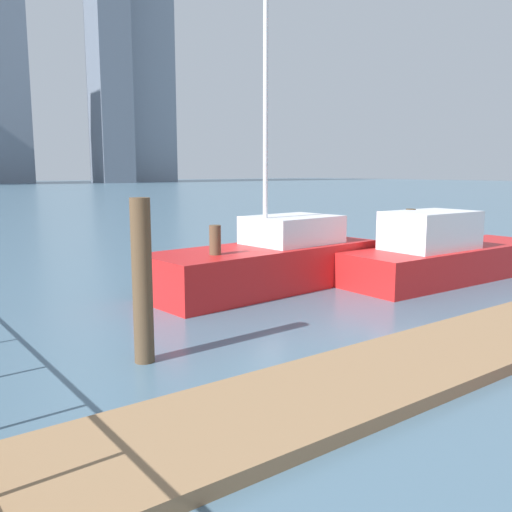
{
  "coord_description": "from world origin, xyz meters",
  "views": [
    {
      "loc": [
        -3.52,
        4.77,
        2.94
      ],
      "look_at": [
        1.6,
        11.6,
        1.61
      ],
      "focal_mm": 38.56,
      "sensor_mm": 36.0,
      "label": 1
    }
  ],
  "objects": [
    {
      "name": "ground_plane",
      "position": [
        0.0,
        20.0,
        0.0
      ],
      "size": [
        300.0,
        300.0,
        0.0
      ],
      "primitive_type": "plane",
      "color": "slate"
    },
    {
      "name": "floating_dock",
      "position": [
        2.48,
        9.63,
        0.09
      ],
      "size": [
        11.97,
        2.0,
        0.18
      ],
      "primitive_type": "cube",
      "color": "#93704C",
      "rests_on": "ground_plane"
    },
    {
      "name": "dock_piling_0",
      "position": [
        8.78,
        14.17,
        0.96
      ],
      "size": [
        0.26,
        0.26,
        1.92
      ],
      "primitive_type": "cylinder",
      "color": "#473826",
      "rests_on": "ground_plane"
    },
    {
      "name": "dock_piling_2",
      "position": [
        3.06,
        15.08,
        0.87
      ],
      "size": [
        0.26,
        0.26,
        1.74
      ],
      "primitive_type": "cylinder",
      "color": "brown",
      "rests_on": "ground_plane"
    },
    {
      "name": "dock_piling_3",
      "position": [
        0.01,
        12.36,
        1.27
      ],
      "size": [
        0.31,
        0.31,
        2.55
      ],
      "primitive_type": "cylinder",
      "color": "brown",
      "rests_on": "ground_plane"
    },
    {
      "name": "moored_boat_3",
      "position": [
        4.94,
        15.47,
        0.72
      ],
      "size": [
        6.41,
        2.6,
        10.02
      ],
      "color": "red",
      "rests_on": "ground_plane"
    },
    {
      "name": "moored_boat_4",
      "position": [
        9.42,
        13.48,
        0.68
      ],
      "size": [
        6.81,
        2.08,
        1.89
      ],
      "color": "red",
      "rests_on": "ground_plane"
    },
    {
      "name": "skyline_tower_5",
      "position": [
        49.79,
        133.94,
        35.44
      ],
      "size": [
        8.54,
        11.67,
        70.89
      ],
      "primitive_type": "cube",
      "rotation": [
        0.0,
        0.0,
        -0.08
      ],
      "color": "slate",
      "rests_on": "ground_plane"
    },
    {
      "name": "skyline_tower_6",
      "position": [
        62.72,
        139.59,
        29.05
      ],
      "size": [
        12.82,
        6.93,
        58.11
      ],
      "primitive_type": "cube",
      "rotation": [
        0.0,
        0.0,
        -0.05
      ],
      "color": "gray",
      "rests_on": "ground_plane"
    }
  ]
}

